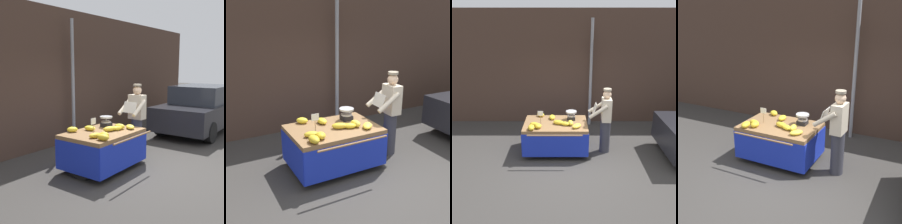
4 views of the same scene
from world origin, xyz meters
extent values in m
plane|color=#383533|center=(0.00, 0.00, 0.00)|extent=(60.00, 60.00, 0.00)
cube|color=#473328|center=(0.00, 3.04, 1.82)|extent=(16.00, 0.24, 3.64)
cylinder|color=gray|center=(0.51, 2.66, 1.68)|extent=(0.09, 0.09, 3.36)
cube|color=olive|center=(-0.54, 0.80, 0.76)|extent=(1.61, 1.11, 0.08)
cylinder|color=black|center=(-1.27, 0.80, 0.36)|extent=(0.05, 0.72, 0.72)
cylinder|color=#B7B7BC|center=(-1.30, 0.80, 0.36)|extent=(0.01, 0.13, 0.13)
cylinder|color=black|center=(0.18, 0.80, 0.36)|extent=(0.05, 0.72, 0.72)
cylinder|color=#B7B7BC|center=(0.21, 0.80, 0.36)|extent=(0.01, 0.13, 0.13)
cylinder|color=#4C4742|center=(-0.54, 1.28, 0.36)|extent=(0.05, 0.05, 0.72)
cube|color=#192DB2|center=(-0.54, 0.25, 0.42)|extent=(1.61, 0.02, 0.60)
cube|color=#192DB2|center=(-0.54, 1.36, 0.42)|extent=(1.61, 0.02, 0.60)
cube|color=#192DB2|center=(-1.35, 0.80, 0.42)|extent=(0.02, 1.11, 0.60)
cube|color=#192DB2|center=(0.26, 0.80, 0.42)|extent=(0.02, 1.11, 0.60)
cylinder|color=olive|center=(-0.54, 0.07, 0.78)|extent=(1.29, 0.04, 0.04)
cube|color=black|center=(-0.13, 1.04, 0.85)|extent=(0.20, 0.20, 0.09)
cylinder|color=#B7B7BC|center=(-0.13, 1.04, 0.95)|extent=(0.02, 0.02, 0.11)
cylinder|color=#B7B7BC|center=(-0.13, 1.04, 1.02)|extent=(0.28, 0.28, 0.04)
cylinder|color=#B7B7BC|center=(-0.13, 1.04, 0.91)|extent=(0.21, 0.21, 0.03)
cylinder|color=#997A51|center=(-0.92, 0.75, 0.91)|extent=(0.01, 0.01, 0.22)
cube|color=white|center=(-0.92, 0.74, 1.08)|extent=(0.14, 0.01, 0.12)
ellipsoid|color=yellow|center=(-0.16, 0.65, 0.86)|extent=(0.15, 0.25, 0.12)
ellipsoid|color=gold|center=(-1.12, 0.35, 0.86)|extent=(0.17, 0.27, 0.12)
ellipsoid|color=yellow|center=(-0.64, 1.08, 0.85)|extent=(0.17, 0.27, 0.10)
ellipsoid|color=gold|center=(-0.96, 0.45, 0.86)|extent=(0.18, 0.22, 0.12)
ellipsoid|color=gold|center=(-1.06, 0.58, 0.85)|extent=(0.28, 0.20, 0.10)
ellipsoid|color=yellow|center=(-0.01, 0.48, 0.85)|extent=(0.30, 0.32, 0.09)
ellipsoid|color=gold|center=(-0.46, 0.70, 0.86)|extent=(0.33, 0.24, 0.11)
ellipsoid|color=yellow|center=(-0.30, 0.62, 0.85)|extent=(0.26, 0.21, 0.10)
ellipsoid|color=yellow|center=(-0.97, 1.27, 0.86)|extent=(0.27, 0.26, 0.11)
cylinder|color=#383842|center=(0.74, 0.78, 0.44)|extent=(0.26, 0.26, 0.88)
cube|color=beige|center=(0.74, 0.78, 1.17)|extent=(0.25, 0.39, 0.58)
sphere|color=#DBB28E|center=(0.74, 0.78, 1.56)|extent=(0.21, 0.21, 0.21)
cylinder|color=gray|center=(0.74, 0.78, 1.69)|extent=(0.20, 0.20, 0.05)
cylinder|color=beige|center=(0.52, 0.58, 1.18)|extent=(0.48, 0.11, 0.37)
cylinder|color=beige|center=(0.54, 1.00, 1.18)|extent=(0.48, 0.11, 0.37)
cube|color=silver|center=(0.44, 0.79, 1.19)|extent=(0.11, 0.34, 0.25)
camera|label=1|loc=(-5.11, -2.80, 2.14)|focal=46.32mm
camera|label=2|loc=(-2.73, -3.50, 2.74)|focal=45.67mm
camera|label=3|loc=(-0.33, -5.46, 3.36)|focal=42.10mm
camera|label=4|loc=(2.17, -4.13, 3.04)|focal=45.57mm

